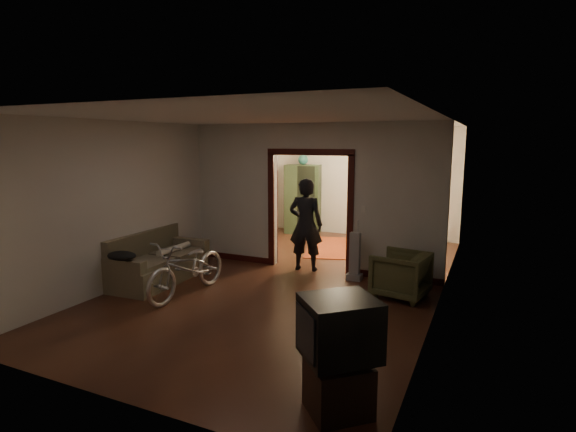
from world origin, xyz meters
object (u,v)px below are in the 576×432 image
Objects in this scene: sofa at (159,257)px; bicycle at (188,267)px; locker at (303,199)px; desk at (395,228)px; person at (306,225)px; armchair at (401,274)px.

sofa is 1.02m from bicycle.
locker is 2.60m from desk.
locker is 1.89× the size of desk.
sofa is 1.06× the size of person.
person is at bearing 36.60° from sofa.
person is 3.55m from locker.
bicycle is at bearing 51.13° from person.
locker is at bearing 177.53° from desk.
locker is (-1.42, 3.25, 0.03)m from person.
armchair is 5.29m from locker.
locker reaches higher than person.
desk is (2.53, -0.20, -0.56)m from locker.
sofa is 5.05m from locker.
armchair is 0.44× the size of locker.
sofa is 1.06× the size of bicycle.
locker is at bearing -76.55° from person.
sofa is at bearing 160.00° from bicycle.
person reaches higher than desk.
locker is at bearing 95.94° from bicycle.
armchair is at bearing 10.26° from sofa.
person is 3.29m from desk.
person is at bearing -77.94° from locker.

